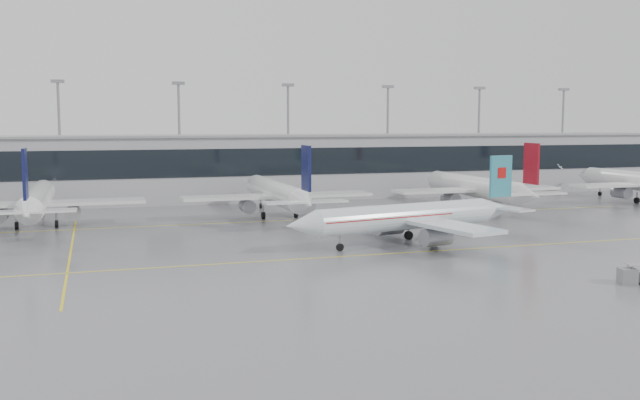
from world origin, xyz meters
name	(u,v)px	position (x,y,z in m)	size (l,w,h in m)	color
ground	(353,256)	(0.00, 0.00, 0.00)	(320.00, 320.00, 0.00)	slate
taxi_line_main	(353,256)	(0.00, 0.00, 0.01)	(120.00, 0.25, 0.01)	yellow
taxi_line_north	(284,220)	(0.00, 30.00, 0.01)	(120.00, 0.25, 0.01)	yellow
taxi_line_cross	(71,248)	(-30.00, 15.00, 0.01)	(0.25, 60.00, 0.01)	yellow
terminal	(241,168)	(0.00, 62.00, 6.00)	(180.00, 15.00, 12.00)	#A1A1A4
terminal_glass	(250,162)	(0.00, 54.45, 7.50)	(180.00, 0.20, 5.00)	black
terminal_roof	(241,136)	(0.00, 62.00, 12.20)	(182.00, 16.00, 0.40)	gray
light_masts	(235,129)	(0.00, 68.00, 13.34)	(156.40, 1.00, 22.60)	gray
air_canada_jet	(414,217)	(9.92, 5.38, 3.28)	(33.96, 26.93, 10.46)	white
parked_jet_b	(36,201)	(-35.00, 33.69, 3.71)	(29.64, 36.96, 11.72)	white
parked_jet_c	(278,194)	(0.00, 33.69, 3.71)	(29.64, 36.96, 11.72)	white
parked_jet_d	(477,188)	(35.00, 33.69, 3.71)	(29.64, 36.96, 11.72)	white
baggage_tug	(636,277)	(20.12, -20.71, 0.63)	(3.76, 2.27, 1.80)	#383C33
gse_unit	(627,276)	(19.17, -20.75, 0.74)	(1.47, 1.37, 1.47)	gray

